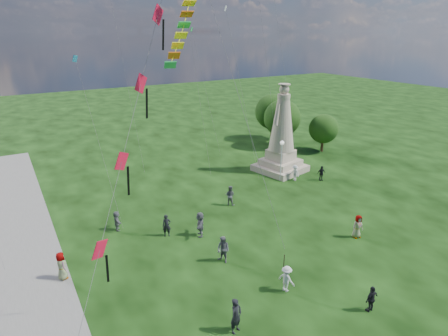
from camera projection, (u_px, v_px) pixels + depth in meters
waterfront at (2, 298)px, 21.38m from camera, size 200.00×200.00×1.51m
statue at (282, 139)px, 39.54m from camera, size 5.44×5.44×9.34m
lamppost at (282, 152)px, 37.00m from camera, size 0.39×0.39×4.20m
tree_row at (285, 117)px, 49.08m from camera, size 7.32×11.97×6.34m
person_0 at (236, 316)px, 18.60m from camera, size 0.83×0.70×1.95m
person_1 at (223, 250)px, 24.32m from camera, size 0.84×1.04×1.86m
person_2 at (286, 279)px, 21.63m from camera, size 0.82×1.16×1.63m
person_3 at (371, 299)px, 20.06m from camera, size 0.94×0.51×1.56m
person_4 at (358, 226)px, 27.30m from camera, size 0.94×0.66×1.77m
person_5 at (117, 221)px, 28.34m from camera, size 0.81×1.52×1.56m
person_6 at (167, 226)px, 27.47m from camera, size 0.73×0.60×1.71m
person_7 at (230, 195)px, 32.47m from camera, size 0.94×1.00×1.76m
person_8 at (295, 173)px, 37.86m from camera, size 0.65×1.10×1.63m
person_9 at (321, 173)px, 37.85m from camera, size 0.98×0.63×1.55m
person_10 at (62, 267)px, 22.56m from camera, size 0.75×0.98×1.79m
person_11 at (200, 224)px, 27.51m from camera, size 1.46×1.91×1.89m
red_kite_train at (140, 94)px, 17.52m from camera, size 9.84×9.35×18.65m
small_kites at (183, 32)px, 36.12m from camera, size 30.84×18.43×24.76m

